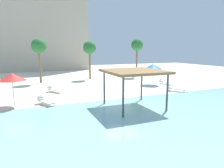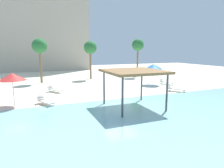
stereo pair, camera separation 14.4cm
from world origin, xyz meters
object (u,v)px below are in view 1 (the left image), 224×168
Objects in this scene: lounge_chair_2 at (45,100)px; lounge_chair_6 at (175,88)px; beach_umbrella_red_0 at (12,77)px; lounge_chair_5 at (165,81)px; palm_tree_1 at (137,46)px; lounge_chair_0 at (54,89)px; shade_pavilion at (134,73)px; beach_umbrella_blue_2 at (153,66)px; palm_tree_2 at (90,48)px; palm_tree_0 at (39,47)px.

lounge_chair_2 is 12.98m from lounge_chair_6.
beach_umbrella_red_0 reaches higher than lounge_chair_5.
palm_tree_1 is at bearing 136.38° from lounge_chair_6.
lounge_chair_0 is 0.98× the size of lounge_chair_2.
lounge_chair_5 is at bearing 11.75° from beach_umbrella_red_0.
lounge_chair_2 is (2.24, -0.52, -1.94)m from beach_umbrella_red_0.
beach_umbrella_red_0 is 20.85m from palm_tree_1.
lounge_chair_2 is (-1.19, -4.52, 0.00)m from lounge_chair_0.
lounge_chair_2 and lounge_chair_6 have the same top height.
shade_pavilion reaches higher than beach_umbrella_blue_2.
palm_tree_2 is at bearing 127.65° from beach_umbrella_blue_2.
beach_umbrella_blue_2 is at bearing -27.34° from palm_tree_0.
shade_pavilion is 2.15× the size of lounge_chair_6.
palm_tree_0 reaches higher than beach_umbrella_blue_2.
palm_tree_0 is (0.22, 11.13, 4.35)m from lounge_chair_2.
lounge_chair_2 is 0.33× the size of palm_tree_1.
shade_pavilion is 2.08× the size of lounge_chair_2.
lounge_chair_0 is 12.59m from lounge_chair_6.
palm_tree_0 is 1.03× the size of palm_tree_2.
beach_umbrella_blue_2 is at bearing 58.02° from lounge_chair_0.
palm_tree_0 is (-0.96, 6.61, 4.35)m from lounge_chair_0.
lounge_chair_0 is 0.33× the size of palm_tree_0.
palm_tree_0 is at bearing 153.86° from lounge_chair_2.
lounge_chair_0 is at bearing -152.10° from palm_tree_1.
palm_tree_0 is (-12.90, 6.67, 2.40)m from beach_umbrella_blue_2.
lounge_chair_0 is at bearing 179.72° from beach_umbrella_blue_2.
beach_umbrella_red_0 is 17.51m from lounge_chair_5.
palm_tree_0 is (2.46, 10.61, 2.42)m from beach_umbrella_red_0.
shade_pavilion is 8.09m from lounge_chair_6.
shade_pavilion reaches higher than lounge_chair_0.
beach_umbrella_red_0 is 0.46× the size of palm_tree_2.
lounge_chair_2 is at bearing -13.09° from beach_umbrella_red_0.
lounge_chair_2 is 1.00× the size of lounge_chair_5.
palm_tree_1 reaches higher than lounge_chair_2.
lounge_chair_2 is 11.96m from palm_tree_0.
palm_tree_2 is at bearing -159.50° from lounge_chair_5.
lounge_chair_2 is at bearing -141.75° from palm_tree_1.
lounge_chair_0 is 0.32× the size of palm_tree_1.
shade_pavilion is 2.07× the size of lounge_chair_5.
palm_tree_2 is at bearing 7.85° from palm_tree_0.
lounge_chair_0 is 0.97× the size of lounge_chair_5.
palm_tree_2 reaches higher than shade_pavilion.
palm_tree_1 reaches higher than palm_tree_0.
lounge_chair_6 is 13.94m from palm_tree_2.
beach_umbrella_red_0 is 11.16m from palm_tree_0.
palm_tree_1 is (1.93, 7.40, 2.68)m from beach_umbrella_blue_2.
palm_tree_0 reaches higher than lounge_chair_5.
palm_tree_1 is (8.98, 15.28, 2.31)m from shade_pavilion.
lounge_chair_6 is 0.34× the size of palm_tree_2.
beach_umbrella_blue_2 is 9.90m from palm_tree_2.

